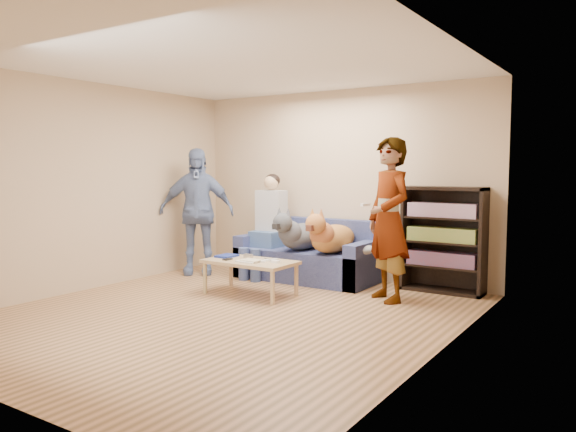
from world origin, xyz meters
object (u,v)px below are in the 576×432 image
Objects in this scene: sofa at (308,259)px; person_seated at (267,222)px; person_standing_right at (389,220)px; dog_tan at (330,237)px; coffee_table at (250,264)px; bookshelf at (444,237)px; dog_gray at (299,234)px; camera_silver at (248,256)px; person_standing_left at (197,211)px; notebook_blue at (227,256)px.

sofa is 1.29× the size of person_seated.
dog_tan is at bearing -163.65° from person_standing_right.
person_standing_right is at bearing 22.89° from coffee_table.
dog_tan is at bearing -161.38° from bookshelf.
camera_silver is at bearing -101.86° from dog_gray.
person_standing_left is 16.44× the size of camera_silver.
dog_tan is at bearing 52.36° from camera_silver.
person_standing_left is 2.05m from dog_tan.
person_standing_left is 1.76m from sofa.
person_standing_left is 1.69m from coffee_table.
notebook_blue is 2.69m from bookshelf.
person_seated reaches higher than camera_silver.
coffee_table is 2.40m from bookshelf.
camera_silver is 0.06× the size of sofa.
person_standing_right is 17.09× the size of camera_silver.
camera_silver is at bearing -68.00° from person_seated.
dog_tan is (0.45, -0.22, 0.36)m from sofa.
coffee_table is at bearing -142.75° from bookshelf.
sofa is 0.41m from dog_gray.
person_standing_right is 2.97m from person_standing_left.
sofa is at bearing 154.24° from dog_tan.
dog_gray is at bearing 63.97° from notebook_blue.
person_standing_right reaches higher than camera_silver.
coffee_table is at bearing -119.06° from dog_tan.
person_standing_left is 1.64× the size of coffee_table.
person_standing_right reaches higher than person_seated.
notebook_blue is 0.41m from coffee_table.
dog_gray is at bearing -157.89° from person_standing_right.
coffee_table is (-0.55, -0.99, -0.27)m from dog_tan.
person_seated reaches higher than coffee_table.
camera_silver is 0.92m from dog_gray.
bookshelf is (2.29, 1.39, 0.25)m from notebook_blue.
bookshelf is at bearing 31.21° from notebook_blue.
dog_gray reaches higher than notebook_blue.
person_standing_right is 1.04× the size of person_standing_left.
person_standing_right is 2.07m from person_seated.
bookshelf is (3.36, 0.77, -0.23)m from person_standing_left.
person_standing_left reaches higher than bookshelf.
person_seated is (-0.39, 0.96, 0.33)m from camera_silver.
sofa is at bearing 85.58° from coffee_table.
person_standing_left is 6.96× the size of notebook_blue.
person_standing_left is at bearing 155.43° from coffee_table.
camera_silver is 0.10× the size of coffee_table.
sofa is at bearing -165.55° from person_standing_right.
coffee_table is (1.46, -0.67, -0.53)m from person_standing_left.
dog_gray is at bearing -22.19° from person_standing_left.
coffee_table is at bearing -64.81° from person_seated.
dog_gray reaches higher than coffee_table.
person_standing_right is 1.45× the size of bookshelf.
notebook_blue is 0.20× the size of bookshelf.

